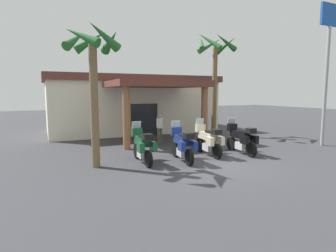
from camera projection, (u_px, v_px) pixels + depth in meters
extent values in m
plane|color=#38383D|center=(218.00, 164.00, 11.18)|extent=(80.00, 80.00, 0.00)
cube|color=silver|center=(130.00, 107.00, 20.94)|extent=(11.76, 6.41, 3.56)
cube|color=#1E2328|center=(144.00, 120.00, 18.23)|extent=(1.80, 0.16, 2.10)
cube|color=brown|center=(156.00, 84.00, 16.12)|extent=(5.44, 4.36, 0.35)
cylinder|color=brown|center=(126.00, 118.00, 13.87)|extent=(0.36, 0.36, 3.13)
cylinder|color=brown|center=(204.00, 115.00, 15.72)|extent=(0.36, 0.36, 3.13)
cube|color=brown|center=(130.00, 80.00, 20.70)|extent=(12.18, 6.82, 0.44)
cylinder|color=black|center=(137.00, 151.00, 12.03)|extent=(0.18, 0.67, 0.66)
cylinder|color=black|center=(148.00, 159.00, 10.60)|extent=(0.18, 0.67, 0.66)
cube|color=silver|center=(143.00, 154.00, 11.29)|extent=(0.36, 0.58, 0.32)
cube|color=#19512D|center=(141.00, 141.00, 11.36)|extent=(0.38, 1.17, 0.34)
cube|color=black|center=(144.00, 137.00, 11.02)|extent=(0.32, 0.62, 0.10)
cube|color=#19512D|center=(137.00, 132.00, 11.91)|extent=(0.46, 0.27, 0.36)
cube|color=#B2BCC6|center=(136.00, 125.00, 11.95)|extent=(0.41, 0.14, 0.36)
cube|color=#19512D|center=(141.00, 148.00, 10.59)|extent=(0.21, 0.45, 0.36)
cube|color=#19512D|center=(153.00, 147.00, 10.79)|extent=(0.21, 0.45, 0.36)
cube|color=black|center=(148.00, 137.00, 10.55)|extent=(0.38, 0.34, 0.22)
cylinder|color=black|center=(176.00, 150.00, 12.32)|extent=(0.23, 0.67, 0.66)
cylinder|color=black|center=(189.00, 157.00, 10.86)|extent=(0.23, 0.67, 0.66)
cube|color=silver|center=(182.00, 152.00, 11.56)|extent=(0.40, 0.60, 0.32)
cube|color=navy|center=(181.00, 140.00, 11.64)|extent=(0.46, 1.18, 0.34)
cube|color=black|center=(184.00, 136.00, 11.28)|extent=(0.36, 0.63, 0.10)
cube|color=navy|center=(176.00, 131.00, 12.21)|extent=(0.47, 0.30, 0.36)
cube|color=#B2BCC6|center=(176.00, 125.00, 12.25)|extent=(0.41, 0.18, 0.36)
cube|color=navy|center=(182.00, 146.00, 10.87)|extent=(0.24, 0.46, 0.36)
cube|color=navy|center=(194.00, 145.00, 11.03)|extent=(0.24, 0.46, 0.36)
cube|color=black|center=(189.00, 136.00, 10.80)|extent=(0.40, 0.37, 0.22)
cylinder|color=black|center=(200.00, 145.00, 13.38)|extent=(0.20, 0.67, 0.66)
cylinder|color=black|center=(217.00, 151.00, 11.95)|extent=(0.20, 0.67, 0.66)
cube|color=silver|center=(208.00, 147.00, 12.64)|extent=(0.37, 0.59, 0.32)
cube|color=beige|center=(207.00, 136.00, 12.72)|extent=(0.40, 1.17, 0.34)
cube|color=black|center=(211.00, 132.00, 12.37)|extent=(0.33, 0.62, 0.10)
cube|color=beige|center=(200.00, 128.00, 13.27)|extent=(0.46, 0.28, 0.36)
cube|color=#B2BCC6|center=(200.00, 122.00, 13.31)|extent=(0.41, 0.15, 0.36)
cube|color=beige|center=(210.00, 141.00, 11.94)|extent=(0.22, 0.45, 0.36)
cube|color=beige|center=(220.00, 141.00, 12.13)|extent=(0.22, 0.45, 0.36)
cube|color=black|center=(217.00, 132.00, 11.90)|extent=(0.39, 0.35, 0.22)
cylinder|color=black|center=(231.00, 144.00, 13.75)|extent=(0.21, 0.67, 0.66)
cylinder|color=black|center=(251.00, 150.00, 12.30)|extent=(0.21, 0.67, 0.66)
cube|color=silver|center=(241.00, 146.00, 13.00)|extent=(0.38, 0.59, 0.32)
cube|color=black|center=(240.00, 134.00, 13.07)|extent=(0.42, 1.17, 0.34)
cube|color=black|center=(244.00, 131.00, 12.72)|extent=(0.34, 0.63, 0.10)
cube|color=black|center=(232.00, 127.00, 13.63)|extent=(0.46, 0.28, 0.36)
cube|color=#B2BCC6|center=(231.00, 121.00, 13.67)|extent=(0.41, 0.16, 0.36)
cube|color=black|center=(244.00, 140.00, 12.30)|extent=(0.22, 0.46, 0.36)
cube|color=black|center=(254.00, 139.00, 12.48)|extent=(0.22, 0.46, 0.36)
cube|color=black|center=(251.00, 131.00, 12.25)|extent=(0.39, 0.36, 0.22)
cylinder|color=brown|center=(161.00, 135.00, 16.05)|extent=(0.14, 0.14, 0.82)
cylinder|color=brown|center=(159.00, 135.00, 15.91)|extent=(0.14, 0.14, 0.82)
cylinder|color=white|center=(160.00, 123.00, 15.90)|extent=(0.32, 0.32, 0.58)
cylinder|color=white|center=(162.00, 122.00, 16.07)|extent=(0.09, 0.09, 0.55)
cylinder|color=white|center=(157.00, 123.00, 15.72)|extent=(0.09, 0.09, 0.55)
sphere|color=tan|center=(160.00, 115.00, 15.84)|extent=(0.22, 0.22, 0.22)
cylinder|color=brown|center=(94.00, 107.00, 10.42)|extent=(0.30, 0.30, 4.58)
cone|color=#236028|center=(110.00, 41.00, 10.49)|extent=(0.49, 1.44, 0.85)
cone|color=#236028|center=(91.00, 41.00, 10.77)|extent=(1.38, 0.52, 1.06)
cone|color=#236028|center=(76.00, 39.00, 10.31)|extent=(1.18, 1.26, 1.00)
cone|color=#236028|center=(81.00, 36.00, 9.48)|extent=(1.28, 1.22, 0.88)
cone|color=#236028|center=(104.00, 36.00, 9.69)|extent=(1.39, 0.88, 1.02)
cylinder|color=brown|center=(214.00, 92.00, 18.19)|extent=(0.31, 0.31, 5.68)
cone|color=#236028|center=(226.00, 45.00, 18.29)|extent=(0.53, 1.80, 1.03)
cone|color=#236028|center=(210.00, 46.00, 18.67)|extent=(1.77, 0.66, 1.18)
cone|color=#236028|center=(201.00, 43.00, 17.85)|extent=(1.13, 1.67, 1.25)
cone|color=#236028|center=(209.00, 41.00, 17.09)|extent=(1.14, 1.65, 1.28)
cone|color=#236028|center=(226.00, 42.00, 17.11)|extent=(1.81, 0.66, 1.06)
cylinder|color=#99999E|center=(326.00, 87.00, 14.66)|extent=(0.18, 0.18, 6.21)
cube|color=#194CA5|center=(330.00, 15.00, 14.23)|extent=(1.40, 0.12, 1.10)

